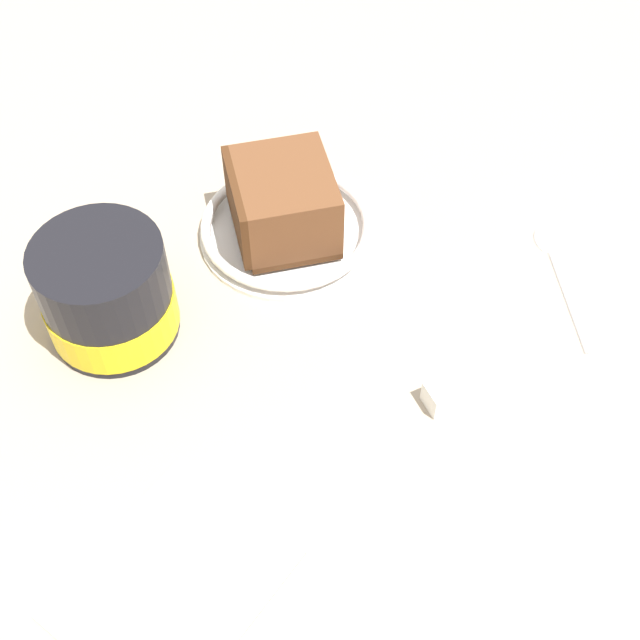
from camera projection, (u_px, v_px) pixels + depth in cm
name	position (u px, v px, depth cm)	size (l,w,h in cm)	color
ground_plane	(334.00, 321.00, 65.85)	(128.52, 128.52, 3.44)	tan
small_plate	(287.00, 228.00, 68.58)	(14.55, 14.55, 1.65)	white
cake_slice	(283.00, 203.00, 66.18)	(11.04, 10.64, 6.01)	#472814
tea_mug	(108.00, 295.00, 60.31)	(11.74, 9.64, 8.59)	black
teaspoon	(554.00, 258.00, 67.19)	(12.06, 7.56, 0.80)	silver
folded_napkin	(172.00, 583.00, 50.81)	(10.89, 12.95, 0.60)	beige
sugar_cube	(440.00, 396.00, 58.30)	(1.99, 1.99, 1.99)	white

